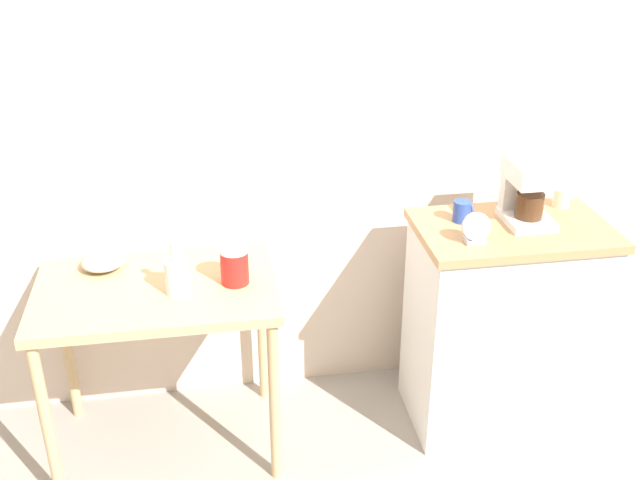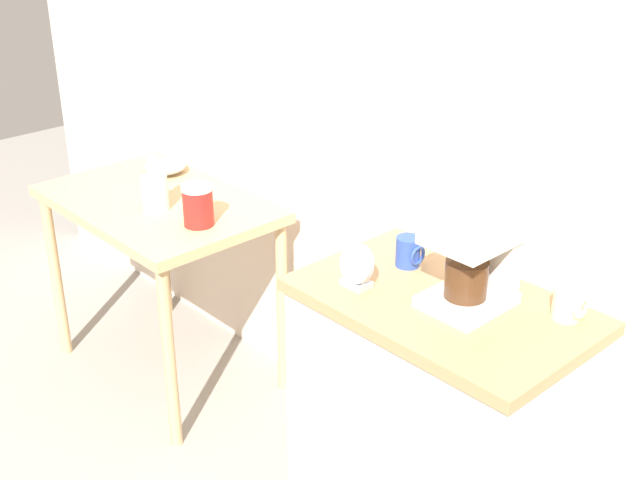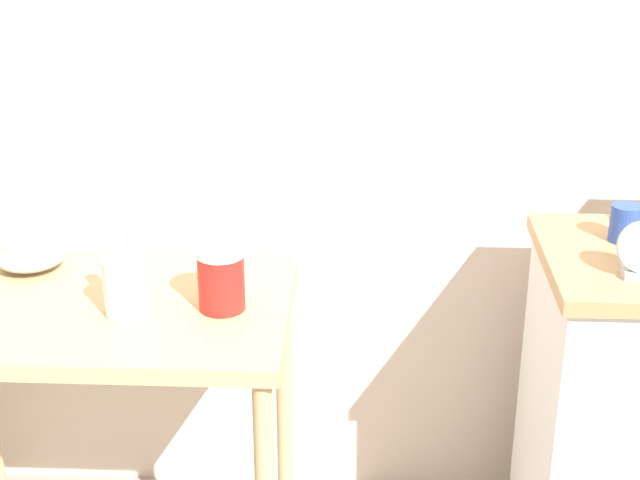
{
  "view_description": "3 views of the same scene",
  "coord_description": "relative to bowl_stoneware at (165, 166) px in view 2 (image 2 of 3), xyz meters",
  "views": [
    {
      "loc": [
        -0.41,
        -2.57,
        2.22
      ],
      "look_at": [
        -0.01,
        -0.1,
        0.97
      ],
      "focal_mm": 42.21,
      "sensor_mm": 36.0,
      "label": 1
    },
    {
      "loc": [
        1.97,
        -1.58,
        2.02
      ],
      "look_at": [
        0.32,
        -0.04,
        0.94
      ],
      "focal_mm": 47.48,
      "sensor_mm": 36.0,
      "label": 2
    },
    {
      "loc": [
        -0.01,
        -2.01,
        1.8
      ],
      "look_at": [
        -0.1,
        -0.09,
        0.97
      ],
      "focal_mm": 54.17,
      "sensor_mm": 36.0,
      "label": 3
    }
  ],
  "objects": [
    {
      "name": "glass_carafe_vase",
      "position": [
        0.3,
        -0.24,
        0.04
      ],
      "size": [
        0.1,
        0.1,
        0.21
      ],
      "color": "silver",
      "rests_on": "wooden_table"
    },
    {
      "name": "coffee_maker",
      "position": [
        1.68,
        -0.16,
        0.27
      ],
      "size": [
        0.18,
        0.22,
        0.26
      ],
      "color": "white",
      "rests_on": "kitchen_counter"
    },
    {
      "name": "mug_small_cream",
      "position": [
        1.9,
        -0.05,
        0.17
      ],
      "size": [
        0.08,
        0.07,
        0.08
      ],
      "color": "beige",
      "rests_on": "kitchen_counter"
    },
    {
      "name": "canister_enamel",
      "position": [
        0.51,
        -0.2,
        0.04
      ],
      "size": [
        0.11,
        0.11,
        0.15
      ],
      "color": "red",
      "rests_on": "wooden_table"
    },
    {
      "name": "ground_plane",
      "position": [
        0.84,
        -0.17,
        -0.8
      ],
      "size": [
        8.0,
        8.0,
        0.0
      ],
      "primitive_type": "plane",
      "color": "gray"
    },
    {
      "name": "wooden_table",
      "position": [
        0.21,
        -0.18,
        -0.13
      ],
      "size": [
        0.92,
        0.6,
        0.77
      ],
      "color": "tan",
      "rests_on": "ground_plane"
    },
    {
      "name": "mug_blue",
      "position": [
        1.43,
        -0.13,
        0.17
      ],
      "size": [
        0.08,
        0.07,
        0.09
      ],
      "color": "#2D4CAD",
      "rests_on": "kitchen_counter"
    },
    {
      "name": "back_wall",
      "position": [
        0.94,
        0.23,
        0.6
      ],
      "size": [
        4.4,
        0.1,
        2.8
      ],
      "primitive_type": "cube",
      "color": "beige",
      "rests_on": "ground_plane"
    },
    {
      "name": "kitchen_counter",
      "position": [
        1.62,
        -0.2,
        -0.34
      ],
      "size": [
        0.77,
        0.48,
        0.93
      ],
      "color": "white",
      "rests_on": "ground_plane"
    },
    {
      "name": "table_clock",
      "position": [
        1.42,
        -0.32,
        0.18
      ],
      "size": [
        0.11,
        0.05,
        0.12
      ],
      "color": "#B2B5BA",
      "rests_on": "kitchen_counter"
    },
    {
      "name": "bowl_stoneware",
      "position": [
        0.0,
        0.0,
        0.0
      ],
      "size": [
        0.17,
        0.17,
        0.06
      ],
      "color": "#9E998C",
      "rests_on": "wooden_table"
    }
  ]
}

